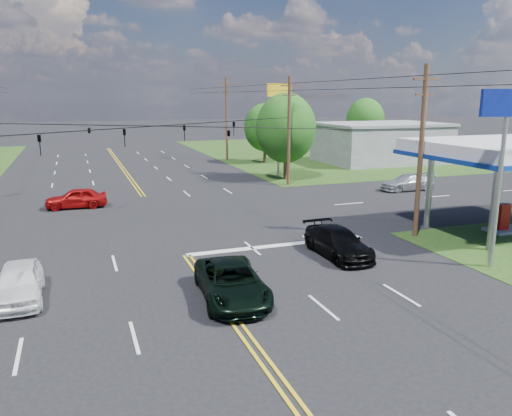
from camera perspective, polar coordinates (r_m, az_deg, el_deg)
name	(u,v)px	position (r m, az deg, el deg)	size (l,w,h in m)	color
ground	(160,219)	(32.95, -10.90, -1.29)	(280.00, 280.00, 0.00)	black
grass_ne	(362,151)	(75.51, 12.07, 6.44)	(46.00, 48.00, 0.03)	#1F3B13
stop_bar	(279,246)	(26.79, 2.59, -4.31)	(10.00, 0.50, 0.02)	silver
retail_ne	(381,144)	(62.58, 14.08, 7.13)	(14.00, 10.00, 4.40)	slate
pole_se	(421,150)	(29.00, 18.33, 6.29)	(1.60, 0.28, 9.50)	#422B1C
pole_ne	(289,130)	(44.50, 3.78, 8.89)	(1.60, 0.28, 9.50)	#422B1C
pole_right_far	(227,118)	(62.32, -3.38, 10.20)	(1.60, 0.28, 10.00)	#422B1C
span_wire_signals	(156,126)	(32.06, -11.35, 9.17)	(26.00, 18.00, 1.13)	black
power_lines	(160,82)	(30.04, -10.96, 13.94)	(26.04, 100.00, 0.64)	black
tree_right_a	(286,128)	(47.64, 3.42, 9.09)	(5.70, 5.70, 8.18)	#422B1C
tree_right_b	(265,127)	(59.72, 1.02, 9.20)	(4.94, 4.94, 7.09)	#422B1C
tree_far_r	(365,120)	(72.96, 12.39, 9.80)	(5.32, 5.32, 7.63)	#422B1C
pickup_dkgreen	(232,282)	(19.75, -2.81, -8.42)	(2.37, 5.14, 1.43)	black
suv_black	(338,242)	(25.27, 9.35, -3.87)	(1.96, 4.81, 1.40)	black
pickup_white	(19,283)	(21.66, -25.47, -7.72)	(1.72, 4.27, 1.45)	white
sedan_red	(76,198)	(37.80, -19.87, 1.08)	(1.70, 4.22, 1.44)	#9D0B0B
sedan_far	(407,182)	(44.22, 16.91, 2.84)	(1.93, 4.75, 1.38)	silver
polesign_se	(505,128)	(24.77, 26.60, 8.16)	(2.35, 0.93, 8.13)	#A5A5AA
polesign_ne	(279,103)	(49.54, 2.64, 11.88)	(2.48, 0.27, 9.02)	#A5A5AA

